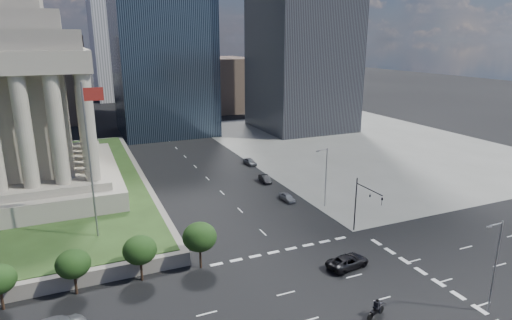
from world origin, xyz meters
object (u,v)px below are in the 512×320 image
street_lamp_north (325,174)px  motorcycle_lead (376,308)px  pickup_truck (348,261)px  parked_sedan_mid (265,179)px  street_lamp_south (495,262)px  parked_sedan_near (287,197)px  flagpole (90,153)px  traffic_signal_ne (364,200)px  parked_sedan_far (250,162)px

street_lamp_north → motorcycle_lead: street_lamp_north is taller
street_lamp_north → motorcycle_lead: size_ratio=3.77×
pickup_truck → motorcycle_lead: (-3.11, -9.23, 0.22)m
pickup_truck → parked_sedan_mid: bearing=-16.2°
parked_sedan_mid → street_lamp_south: bearing=-80.4°
street_lamp_north → pickup_truck: bearing=-113.6°
street_lamp_north → parked_sedan_near: 8.17m
parked_sedan_near → pickup_truck: bearing=-101.3°
flagpole → traffic_signal_ne: bearing=-16.7°
parked_sedan_far → street_lamp_north: bearing=-90.2°
parked_sedan_far → motorcycle_lead: bearing=-103.5°
parked_sedan_near → parked_sedan_mid: size_ratio=0.92×
flagpole → street_lamp_north: size_ratio=2.00×
parked_sedan_near → street_lamp_south: bearing=-85.6°
street_lamp_south → parked_sedan_far: street_lamp_south is taller
traffic_signal_ne → motorcycle_lead: (-10.13, -15.89, -4.26)m
street_lamp_south → flagpole: bearing=139.5°
flagpole → street_lamp_south: (35.16, -30.00, -7.45)m
motorcycle_lead → flagpole: bearing=115.8°
flagpole → parked_sedan_far: 45.61m
parked_sedan_mid → parked_sedan_far: bearing=86.2°
flagpole → motorcycle_lead: bearing=-47.3°
traffic_signal_ne → parked_sedan_near: size_ratio=2.10×
parked_sedan_mid → traffic_signal_ne: bearing=-78.8°
traffic_signal_ne → pickup_truck: bearing=-136.5°
flagpole → parked_sedan_far: flagpole is taller
parked_sedan_mid → motorcycle_lead: (-7.25, -42.55, 0.31)m
street_lamp_south → pickup_truck: bearing=121.0°
parked_sedan_near → motorcycle_lead: (-6.63, -31.97, 0.34)m
pickup_truck → parked_sedan_far: pickup_truck is taller
traffic_signal_ne → motorcycle_lead: traffic_signal_ne is taller
pickup_truck → parked_sedan_near: pickup_truck is taller
street_lamp_south → parked_sedan_far: 58.80m
street_lamp_south → motorcycle_lead: bearing=160.8°
parked_sedan_mid → parked_sedan_far: 12.34m
traffic_signal_ne → motorcycle_lead: 19.32m
traffic_signal_ne → parked_sedan_mid: bearing=96.2°
traffic_signal_ne → street_lamp_south: size_ratio=0.80×
traffic_signal_ne → parked_sedan_mid: size_ratio=1.93×
pickup_truck → parked_sedan_far: 45.92m
street_lamp_north → parked_sedan_near: (-4.33, 4.78, -5.01)m
street_lamp_north → parked_sedan_mid: bearing=103.6°
pickup_truck → motorcycle_lead: motorcycle_lead is taller
parked_sedan_near → parked_sedan_far: parked_sedan_far is taller
street_lamp_south → parked_sedan_mid: street_lamp_south is taller
parked_sedan_near → parked_sedan_mid: parked_sedan_mid is taller
traffic_signal_ne → parked_sedan_mid: 27.21m
traffic_signal_ne → motorcycle_lead: bearing=-122.5°
pickup_truck → street_lamp_north: bearing=-32.7°
street_lamp_south → motorcycle_lead: (-10.96, 3.81, -4.67)m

